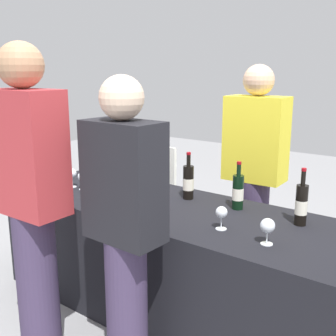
% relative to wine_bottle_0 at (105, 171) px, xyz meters
% --- Properties ---
extents(ground_plane, '(12.00, 12.00, 0.00)m').
position_rel_wine_bottle_0_xyz_m(ground_plane, '(0.68, -0.10, -0.86)').
color(ground_plane, gray).
extents(tasting_table, '(2.41, 0.84, 0.75)m').
position_rel_wine_bottle_0_xyz_m(tasting_table, '(0.68, -0.10, -0.48)').
color(tasting_table, black).
rests_on(tasting_table, ground_plane).
extents(wine_bottle_0, '(0.08, 0.08, 0.32)m').
position_rel_wine_bottle_0_xyz_m(wine_bottle_0, '(0.00, 0.00, 0.00)').
color(wine_bottle_0, black).
rests_on(wine_bottle_0, tasting_table).
extents(wine_bottle_1, '(0.08, 0.08, 0.30)m').
position_rel_wine_bottle_0_xyz_m(wine_bottle_1, '(0.15, -0.00, -0.00)').
color(wine_bottle_1, black).
rests_on(wine_bottle_1, tasting_table).
extents(wine_bottle_2, '(0.07, 0.07, 0.32)m').
position_rel_wine_bottle_0_xyz_m(wine_bottle_2, '(0.70, 0.10, 0.01)').
color(wine_bottle_2, black).
rests_on(wine_bottle_2, tasting_table).
extents(wine_bottle_3, '(0.07, 0.07, 0.31)m').
position_rel_wine_bottle_0_xyz_m(wine_bottle_3, '(1.07, 0.12, 0.00)').
color(wine_bottle_3, black).
rests_on(wine_bottle_3, tasting_table).
extents(wine_bottle_4, '(0.07, 0.07, 0.33)m').
position_rel_wine_bottle_0_xyz_m(wine_bottle_4, '(1.49, 0.09, 0.01)').
color(wine_bottle_4, black).
rests_on(wine_bottle_4, tasting_table).
extents(wine_glass_0, '(0.07, 0.07, 0.14)m').
position_rel_wine_bottle_0_xyz_m(wine_glass_0, '(-0.16, -0.19, -0.01)').
color(wine_glass_0, silver).
rests_on(wine_glass_0, tasting_table).
extents(wine_glass_1, '(0.07, 0.07, 0.13)m').
position_rel_wine_bottle_0_xyz_m(wine_glass_1, '(-0.05, -0.18, -0.02)').
color(wine_glass_1, silver).
rests_on(wine_glass_1, tasting_table).
extents(wine_glass_2, '(0.07, 0.07, 0.14)m').
position_rel_wine_bottle_0_xyz_m(wine_glass_2, '(0.69, -0.19, -0.01)').
color(wine_glass_2, silver).
rests_on(wine_glass_2, tasting_table).
extents(wine_glass_3, '(0.07, 0.07, 0.13)m').
position_rel_wine_bottle_0_xyz_m(wine_glass_3, '(1.16, -0.25, -0.02)').
color(wine_glass_3, silver).
rests_on(wine_glass_3, tasting_table).
extents(wine_glass_4, '(0.08, 0.08, 0.14)m').
position_rel_wine_bottle_0_xyz_m(wine_glass_4, '(1.45, -0.29, -0.02)').
color(wine_glass_4, silver).
rests_on(wine_glass_4, tasting_table).
extents(server_pouring, '(0.44, 0.26, 1.65)m').
position_rel_wine_bottle_0_xyz_m(server_pouring, '(0.94, 0.60, 0.03)').
color(server_pouring, '#3F3351').
rests_on(server_pouring, ground_plane).
extents(guest_0, '(0.42, 0.24, 1.75)m').
position_rel_wine_bottle_0_xyz_m(guest_0, '(0.38, -0.91, 0.09)').
color(guest_0, '#3F3351').
rests_on(guest_0, ground_plane).
extents(guest_1, '(0.40, 0.22, 1.59)m').
position_rel_wine_bottle_0_xyz_m(guest_1, '(0.90, -0.74, 0.00)').
color(guest_1, '#3F3351').
rests_on(guest_1, ground_plane).
extents(menu_board, '(0.48, 0.08, 0.91)m').
position_rel_wine_bottle_0_xyz_m(menu_board, '(-0.21, 0.89, -0.40)').
color(menu_board, white).
rests_on(menu_board, ground_plane).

